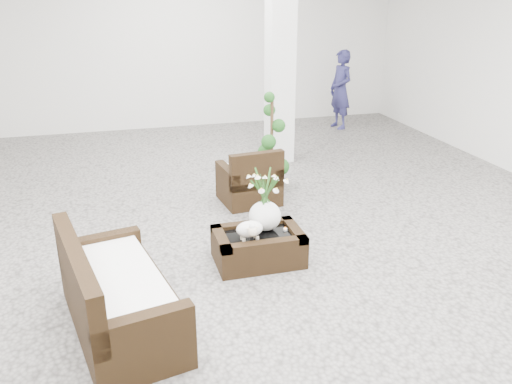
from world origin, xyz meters
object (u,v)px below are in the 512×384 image
object	(u,v)px
coffee_table	(258,248)
armchair	(249,174)
topiary	(272,140)
loveseat	(119,285)

from	to	relation	value
coffee_table	armchair	world-z (taller)	armchair
armchair	topiary	size ratio (longest dim) A/B	0.57
armchair	topiary	bearing A→B (deg)	-138.49
coffee_table	topiary	xyz separation A→B (m)	(0.81, 2.17, 0.51)
coffee_table	loveseat	size ratio (longest dim) A/B	0.58
coffee_table	armchair	bearing A→B (deg)	78.54
armchair	loveseat	size ratio (longest dim) A/B	0.49
coffee_table	topiary	size ratio (longest dim) A/B	0.67
coffee_table	armchair	xyz separation A→B (m)	(0.33, 1.65, 0.23)
loveseat	topiary	xyz separation A→B (m)	(2.23, 2.98, 0.26)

